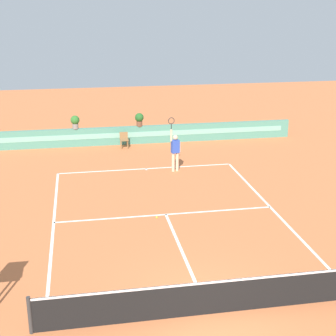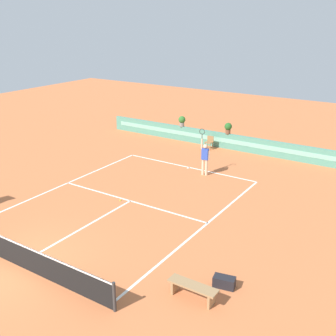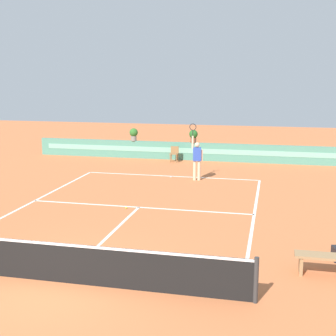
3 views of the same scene
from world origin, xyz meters
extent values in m
plane|color=#C66B3D|center=(0.00, 6.00, 0.00)|extent=(60.00, 60.00, 0.00)
cube|color=white|center=(0.00, 11.89, 0.00)|extent=(8.22, 0.10, 0.01)
cube|color=white|center=(0.00, 6.40, 0.00)|extent=(8.22, 0.10, 0.01)
cube|color=white|center=(0.00, 3.20, 0.00)|extent=(0.10, 6.40, 0.01)
cube|color=white|center=(-4.11, 5.95, 0.00)|extent=(0.10, 11.89, 0.01)
cube|color=white|center=(4.11, 5.95, 0.00)|extent=(0.10, 11.89, 0.01)
cube|color=white|center=(0.00, 11.79, 0.00)|extent=(0.10, 0.20, 0.01)
cylinder|color=#333333|center=(4.41, 0.00, 0.50)|extent=(0.10, 0.10, 1.00)
cube|color=black|center=(0.00, 0.00, 0.47)|extent=(8.82, 0.02, 0.95)
cube|color=white|center=(0.00, 0.00, 0.92)|extent=(8.82, 0.03, 0.06)
cube|color=#4C8E7A|center=(0.00, 16.39, 0.50)|extent=(18.00, 0.20, 1.00)
cube|color=#7ABCA8|center=(0.00, 16.29, 0.55)|extent=(17.10, 0.01, 0.28)
cylinder|color=olive|center=(-0.85, 15.41, 0.23)|extent=(0.05, 0.05, 0.45)
cylinder|color=olive|center=(-0.50, 15.41, 0.23)|extent=(0.05, 0.05, 0.45)
cylinder|color=olive|center=(-0.85, 15.77, 0.23)|extent=(0.05, 0.05, 0.45)
cylinder|color=olive|center=(-0.50, 15.77, 0.23)|extent=(0.05, 0.05, 0.45)
cube|color=olive|center=(-0.67, 15.59, 0.47)|extent=(0.44, 0.44, 0.04)
cube|color=olive|center=(-0.67, 15.79, 0.67)|extent=(0.44, 0.04, 0.36)
cube|color=#99754C|center=(5.40, 1.74, 0.23)|extent=(0.08, 0.40, 0.45)
cube|color=#99754C|center=(6.04, 1.74, 0.48)|extent=(1.60, 0.44, 0.06)
cylinder|color=beige|center=(1.41, 11.33, 0.45)|extent=(0.14, 0.14, 0.90)
cylinder|color=beige|center=(1.21, 11.30, 0.45)|extent=(0.14, 0.14, 0.90)
cube|color=#2D4CB7|center=(1.31, 11.32, 1.20)|extent=(0.39, 0.28, 0.60)
sphere|color=beige|center=(1.31, 11.32, 1.63)|extent=(0.22, 0.22, 0.22)
cylinder|color=beige|center=(1.11, 11.28, 1.75)|extent=(0.09, 0.09, 0.55)
cylinder|color=black|center=(1.11, 11.28, 2.17)|extent=(0.04, 0.04, 0.24)
torus|color=#262626|center=(1.11, 11.28, 2.43)|extent=(0.31, 0.08, 0.31)
cylinder|color=beige|center=(1.52, 11.36, 1.15)|extent=(0.09, 0.09, 0.50)
sphere|color=#CCE033|center=(-0.39, 6.13, 0.03)|extent=(0.07, 0.07, 0.07)
cylinder|color=brown|center=(0.27, 16.39, 1.14)|extent=(0.32, 0.32, 0.28)
sphere|color=#235B23|center=(0.27, 16.39, 1.48)|extent=(0.48, 0.48, 0.48)
cylinder|color=gray|center=(-3.22, 16.39, 1.14)|extent=(0.32, 0.32, 0.28)
sphere|color=#2D6B28|center=(-3.22, 16.39, 1.48)|extent=(0.48, 0.48, 0.48)
camera|label=1|loc=(-2.99, -10.67, 7.61)|focal=53.91mm
camera|label=2|loc=(11.20, -7.58, 8.19)|focal=44.44mm
camera|label=3|loc=(4.63, -9.16, 4.63)|focal=49.74mm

